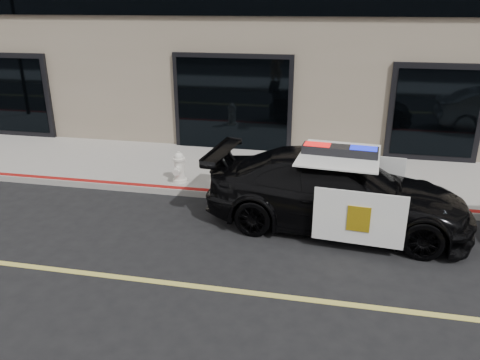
# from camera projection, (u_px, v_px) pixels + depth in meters

# --- Properties ---
(ground) EXTENTS (120.00, 120.00, 0.00)m
(ground) POSITION_uv_depth(u_px,v_px,m) (199.00, 287.00, 7.38)
(ground) COLOR black
(ground) RESTS_ON ground
(sidewalk_n) EXTENTS (60.00, 3.50, 0.15)m
(sidewalk_n) POSITION_uv_depth(u_px,v_px,m) (256.00, 172.00, 12.15)
(sidewalk_n) COLOR gray
(sidewalk_n) RESTS_ON ground
(police_car) EXTENTS (3.02, 5.47, 1.67)m
(police_car) POSITION_uv_depth(u_px,v_px,m) (337.00, 191.00, 9.13)
(police_car) COLOR black
(police_car) RESTS_ON ground
(fire_hydrant) EXTENTS (0.34, 0.48, 0.76)m
(fire_hydrant) POSITION_uv_depth(u_px,v_px,m) (179.00, 168.00, 11.13)
(fire_hydrant) COLOR white
(fire_hydrant) RESTS_ON sidewalk_n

